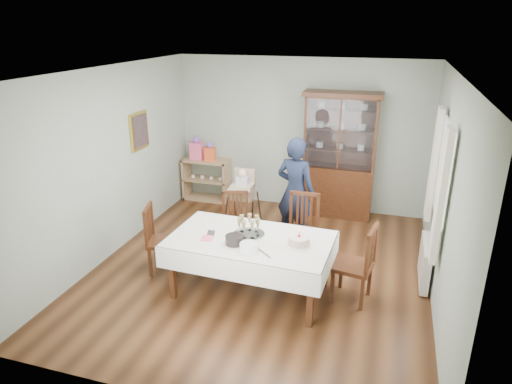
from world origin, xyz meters
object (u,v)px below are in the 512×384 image
at_px(chair_end_left, 164,252).
at_px(chair_end_right, 353,278).
at_px(china_cabinet, 339,154).
at_px(woman, 296,192).
at_px(gift_bag_pink, 196,149).
at_px(high_chair, 243,206).
at_px(gift_bag_orange, 210,152).
at_px(sideboard, 207,180).
at_px(chair_far_left, 235,235).
at_px(chair_far_right, 301,243).
at_px(birthday_cake, 299,241).
at_px(dining_table, 251,265).
at_px(champagne_tray, 249,230).

relative_size(chair_end_left, chair_end_right, 0.95).
xyz_separation_m(china_cabinet, chair_end_left, (-2.02, -2.66, -0.84)).
distance_m(woman, gift_bag_pink, 2.56).
xyz_separation_m(woman, high_chair, (-0.93, 0.25, -0.44)).
relative_size(china_cabinet, gift_bag_orange, 6.18).
bearing_deg(sideboard, gift_bag_orange, -11.59).
distance_m(chair_far_left, chair_far_right, 1.00).
bearing_deg(gift_bag_pink, china_cabinet, -0.03).
height_order(china_cabinet, woman, china_cabinet).
relative_size(chair_end_right, high_chair, 0.96).
distance_m(woman, birthday_cake, 1.58).
distance_m(chair_far_left, high_chair, 0.82).
relative_size(woman, birthday_cake, 5.65).
bearing_deg(chair_far_right, gift_bag_pink, 141.71).
bearing_deg(high_chair, chair_end_left, -111.49).
height_order(woman, high_chair, woman).
bearing_deg(china_cabinet, gift_bag_orange, 179.96).
distance_m(sideboard, high_chair, 1.55).
relative_size(china_cabinet, chair_far_right, 2.17).
height_order(dining_table, woman, woman).
height_order(chair_far_left, gift_bag_orange, gift_bag_orange).
bearing_deg(chair_far_right, high_chair, 144.09).
bearing_deg(china_cabinet, chair_far_right, -97.85).
bearing_deg(dining_table, chair_end_left, 172.27).
relative_size(champagne_tray, gift_bag_orange, 1.13).
bearing_deg(chair_end_left, woman, -64.81).
bearing_deg(woman, dining_table, 96.72).
distance_m(chair_end_left, birthday_cake, 2.00).
xyz_separation_m(high_chair, champagne_tray, (0.65, -1.69, 0.42)).
bearing_deg(birthday_cake, champagne_tray, 172.50).
bearing_deg(chair_end_left, dining_table, -113.65).
bearing_deg(birthday_cake, chair_far_left, 139.74).
relative_size(chair_far_left, birthday_cake, 3.04).
bearing_deg(gift_bag_orange, sideboard, 168.41).
distance_m(woman, champagne_tray, 1.47).
distance_m(china_cabinet, champagne_tray, 2.87).
height_order(dining_table, sideboard, sideboard).
relative_size(woman, gift_bag_orange, 4.81).
bearing_deg(woman, china_cabinet, -94.52).
relative_size(chair_far_right, champagne_tray, 2.53).
distance_m(chair_end_right, birthday_cake, 0.86).
distance_m(sideboard, chair_end_right, 4.04).
distance_m(champagne_tray, gift_bag_pink, 3.36).
height_order(chair_far_left, birthday_cake, birthday_cake).
bearing_deg(chair_far_left, gift_bag_pink, 110.80).
xyz_separation_m(chair_end_left, gift_bag_pink, (-0.65, 2.66, 0.71)).
xyz_separation_m(birthday_cake, gift_bag_orange, (-2.30, 2.84, 0.14)).
height_order(chair_end_left, gift_bag_pink, gift_bag_pink).
xyz_separation_m(sideboard, chair_far_left, (1.24, -1.89, -0.13)).
bearing_deg(high_chair, champagne_tray, -69.38).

